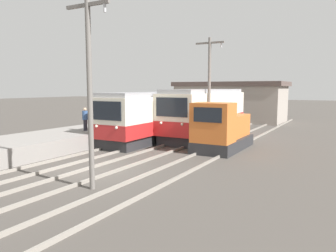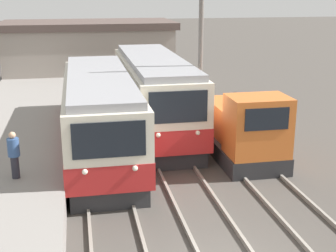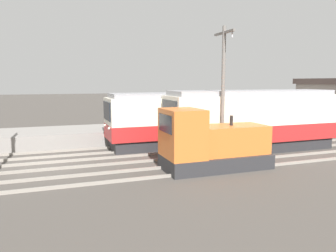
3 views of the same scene
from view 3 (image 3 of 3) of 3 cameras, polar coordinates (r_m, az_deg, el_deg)
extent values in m
plane|color=#47423D|center=(17.87, -21.09, -6.61)|extent=(200.00, 200.00, 0.00)
cube|color=gray|center=(23.90, -20.85, -1.90)|extent=(4.50, 54.00, 0.95)
cube|color=gray|center=(21.09, -20.92, -4.25)|extent=(0.10, 60.00, 0.14)
cube|color=gray|center=(19.68, -20.99, -5.10)|extent=(0.10, 60.00, 0.14)
cube|color=gray|center=(18.35, -21.07, -6.01)|extent=(0.10, 60.00, 0.14)
cube|color=gray|center=(16.96, -21.16, -7.13)|extent=(0.10, 60.00, 0.14)
cube|color=gray|center=(15.45, -21.28, -8.58)|extent=(0.10, 60.00, 0.14)
cube|color=gray|center=(14.07, -21.41, -10.18)|extent=(0.10, 60.00, 0.14)
cube|color=#28282B|center=(22.11, 3.75, -2.47)|extent=(2.58, 10.50, 0.70)
cube|color=silver|center=(21.88, 3.79, 1.74)|extent=(2.80, 10.94, 2.56)
cube|color=red|center=(21.98, 3.77, -0.39)|extent=(2.84, 10.98, 0.92)
cube|color=black|center=(20.27, -10.61, 2.59)|extent=(2.24, 0.06, 1.13)
sphere|color=silver|center=(21.14, -10.90, 0.14)|extent=(0.18, 0.18, 0.18)
sphere|color=silver|center=(19.63, -10.20, -0.43)|extent=(0.18, 0.18, 0.18)
cube|color=#939399|center=(21.78, 3.83, 5.46)|extent=(2.46, 10.50, 0.28)
cube|color=#28282B|center=(21.12, 14.26, -3.19)|extent=(2.58, 10.42, 0.70)
cube|color=silver|center=(20.86, 14.42, 1.49)|extent=(2.80, 10.85, 2.76)
cube|color=red|center=(20.97, 14.34, -0.91)|extent=(2.84, 10.89, 1.00)
cube|color=black|center=(18.31, 0.18, 2.63)|extent=(2.24, 0.06, 1.22)
sphere|color=silver|center=(19.15, -0.63, -0.31)|extent=(0.18, 0.18, 0.18)
sphere|color=silver|center=(17.72, 1.00, -0.97)|extent=(0.18, 0.18, 0.18)
cube|color=#939399|center=(20.76, 14.56, 5.67)|extent=(2.46, 10.42, 0.28)
cube|color=#28282B|center=(16.53, 8.27, -6.06)|extent=(2.40, 5.27, 0.70)
cube|color=#D16628|center=(15.48, 2.51, -1.26)|extent=(2.28, 1.69, 2.30)
cube|color=black|center=(15.10, -0.51, 0.46)|extent=(1.68, 0.04, 0.83)
cube|color=#D16628|center=(16.72, 10.89, -2.28)|extent=(1.92, 3.49, 1.40)
cylinder|color=black|center=(16.58, 10.98, 0.95)|extent=(0.16, 0.16, 0.50)
cylinder|color=slate|center=(17.95, 9.54, 5.45)|extent=(0.20, 0.20, 7.17)
cube|color=slate|center=(18.11, 9.78, 15.73)|extent=(2.00, 0.12, 0.12)
cylinder|color=#B2B2B7|center=(17.40, 11.11, 15.37)|extent=(0.10, 0.10, 0.30)
cylinder|color=#282833|center=(23.55, -8.48, 0.49)|extent=(0.26, 0.26, 0.75)
cylinder|color=#335184|center=(23.47, -8.51, 2.12)|extent=(0.38, 0.38, 0.60)
sphere|color=tan|center=(23.44, -8.53, 3.12)|extent=(0.22, 0.22, 0.22)
camera|label=1|loc=(13.86, -78.79, -0.28)|focal=35.00mm
camera|label=2|loc=(23.32, -47.07, 11.81)|focal=50.00mm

